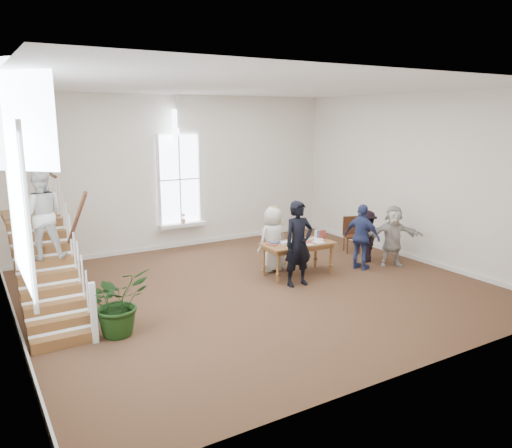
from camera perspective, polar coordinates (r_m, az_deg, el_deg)
ground at (r=11.57m, az=0.06°, el=-7.39°), size 10.00×10.00×0.00m
room_shell at (r=15.24m, az=-8.44°, el=-1.13°), size 10.49×10.00×10.00m
staircase at (r=10.43m, az=-23.15°, el=-1.32°), size 1.10×4.10×2.92m
library_table at (r=12.39m, az=4.77°, el=-2.53°), size 1.79×0.95×0.89m
police_officer at (r=11.57m, az=4.88°, el=-2.26°), size 0.75×0.51×2.00m
elderly_woman at (r=12.66m, az=1.94°, el=-1.77°), size 0.84×0.58×1.65m
person_yellow at (r=13.24m, az=1.86°, el=-1.27°), size 0.87×0.74×1.60m
woman_cluster_a at (r=13.07m, az=12.02°, el=-1.47°), size 0.70×1.08×1.70m
woman_cluster_b at (r=13.82m, az=12.56°, el=-1.36°), size 0.85×1.05×1.41m
woman_cluster_c at (r=13.56m, az=15.37°, el=-1.33°), size 1.55×1.12×1.62m
floor_plant at (r=9.40m, az=-15.53°, el=-8.58°), size 1.35×1.26×1.23m
side_chair at (r=14.78m, az=10.84°, el=-0.93°), size 0.59×0.59×1.03m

